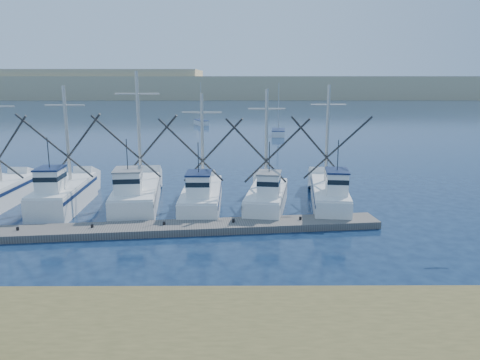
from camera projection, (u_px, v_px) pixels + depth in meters
name	position (u px, v px, depth m)	size (l,w,h in m)	color
ground	(285.00, 273.00, 21.14)	(500.00, 500.00, 0.00)	#0B1A34
floating_dock	(111.00, 230.00, 26.46)	(31.19, 2.08, 0.42)	#68635D
dune_ridge	(242.00, 87.00, 225.40)	(360.00, 60.00, 10.00)	tan
trawler_fleet	(123.00, 195.00, 31.41)	(30.48, 9.27, 9.15)	white
sailboat_near	(278.00, 133.00, 72.81)	(2.35, 5.28, 8.10)	white
sailboat_far	(201.00, 122.00, 90.21)	(3.27, 5.14, 8.10)	white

